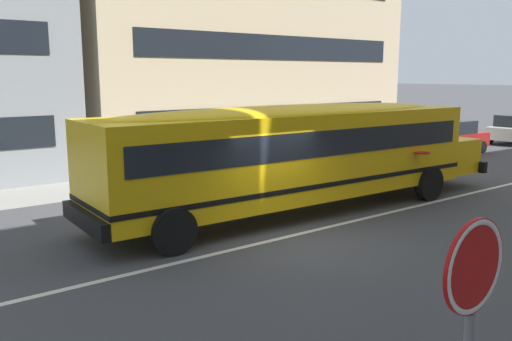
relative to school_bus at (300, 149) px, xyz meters
The scene contains 6 objects.
ground_plane 3.19m from the school_bus, 139.28° to the right, with size 400.00×400.00×0.00m, color #424244.
sidewalk_far 7.26m from the school_bus, 106.40° to the left, with size 120.00×3.00×0.01m, color gray.
lane_centreline 3.19m from the school_bus, 139.28° to the right, with size 110.00×0.16×0.01m, color silver.
school_bus is the anchor object (origin of this frame).
parked_car_red_by_lamppost 14.42m from the school_bus, 16.44° to the left, with size 3.97×2.02×1.64m.
stop_sign_post 11.44m from the school_bus, 125.80° to the right, with size 0.70×0.07×2.90m.
Camera 1 is at (-8.04, -9.46, 3.87)m, focal length 37.43 mm.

